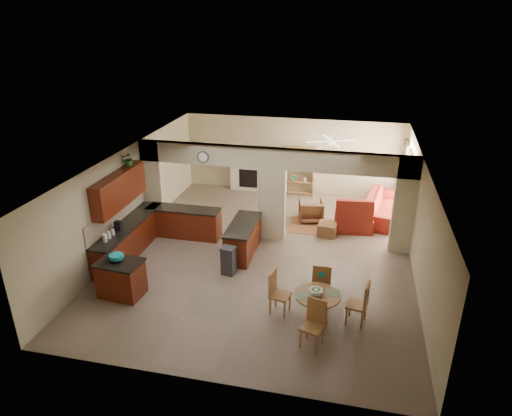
% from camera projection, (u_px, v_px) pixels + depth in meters
% --- Properties ---
extents(floor, '(10.00, 10.00, 0.00)m').
position_uv_depth(floor, '(265.00, 253.00, 12.89)').
color(floor, '#756151').
rests_on(floor, ground).
extents(ceiling, '(10.00, 10.00, 0.00)m').
position_uv_depth(ceiling, '(265.00, 158.00, 11.78)').
color(ceiling, white).
rests_on(ceiling, wall_back).
extents(wall_back, '(8.00, 0.00, 8.00)m').
position_uv_depth(wall_back, '(292.00, 156.00, 16.82)').
color(wall_back, '#C4BB8F').
rests_on(wall_back, floor).
extents(wall_front, '(8.00, 0.00, 8.00)m').
position_uv_depth(wall_front, '(207.00, 319.00, 7.85)').
color(wall_front, '#C4BB8F').
rests_on(wall_front, floor).
extents(wall_left, '(0.00, 10.00, 10.00)m').
position_uv_depth(wall_left, '(129.00, 196.00, 13.14)').
color(wall_left, '#C4BB8F').
rests_on(wall_left, floor).
extents(wall_right, '(0.00, 10.00, 10.00)m').
position_uv_depth(wall_right, '(420.00, 221.00, 11.53)').
color(wall_right, '#C4BB8F').
rests_on(wall_right, floor).
extents(partition_left_pier, '(0.60, 0.25, 2.80)m').
position_uv_depth(partition_left_pier, '(153.00, 185.00, 13.97)').
color(partition_left_pier, '#C4BB8F').
rests_on(partition_left_pier, floor).
extents(partition_center_pier, '(0.80, 0.25, 2.20)m').
position_uv_depth(partition_center_pier, '(272.00, 204.00, 13.35)').
color(partition_center_pier, '#C4BB8F').
rests_on(partition_center_pier, floor).
extents(partition_right_pier, '(0.60, 0.25, 2.80)m').
position_uv_depth(partition_right_pier, '(404.00, 205.00, 12.49)').
color(partition_right_pier, '#C4BB8F').
rests_on(partition_right_pier, floor).
extents(partition_header, '(8.00, 0.25, 0.60)m').
position_uv_depth(partition_header, '(272.00, 158.00, 12.80)').
color(partition_header, '#C4BB8F').
rests_on(partition_header, partition_center_pier).
extents(kitchen_counter, '(2.52, 3.29, 1.48)m').
position_uv_depth(kitchen_counter, '(152.00, 231.00, 13.13)').
color(kitchen_counter, '#440907').
rests_on(kitchen_counter, floor).
extents(upper_cabinets, '(0.35, 2.40, 0.90)m').
position_uv_depth(upper_cabinets, '(119.00, 189.00, 12.18)').
color(upper_cabinets, '#440907').
rests_on(upper_cabinets, wall_left).
extents(peninsula, '(0.70, 1.85, 0.91)m').
position_uv_depth(peninsula, '(243.00, 239.00, 12.73)').
color(peninsula, '#440907').
rests_on(peninsula, floor).
extents(wall_clock, '(0.34, 0.03, 0.34)m').
position_uv_depth(wall_clock, '(203.00, 157.00, 13.08)').
color(wall_clock, '#493018').
rests_on(wall_clock, partition_header).
extents(rug, '(1.60, 1.30, 0.01)m').
position_uv_depth(rug, '(315.00, 226.00, 14.53)').
color(rug, brown).
rests_on(rug, floor).
extents(fireplace, '(1.60, 0.35, 1.20)m').
position_uv_depth(fireplace, '(249.00, 174.00, 17.30)').
color(fireplace, silver).
rests_on(fireplace, floor).
extents(shelving_unit, '(1.00, 0.32, 1.80)m').
position_uv_depth(shelving_unit, '(300.00, 171.00, 16.79)').
color(shelving_unit, olive).
rests_on(shelving_unit, floor).
extents(window_a, '(0.02, 0.90, 1.90)m').
position_uv_depth(window_a, '(410.00, 196.00, 13.68)').
color(window_a, white).
rests_on(window_a, wall_right).
extents(window_b, '(0.02, 0.90, 1.90)m').
position_uv_depth(window_b, '(405.00, 178.00, 15.21)').
color(window_b, white).
rests_on(window_b, wall_right).
extents(glazed_door, '(0.02, 0.70, 2.10)m').
position_uv_depth(glazed_door, '(407.00, 191.00, 14.50)').
color(glazed_door, white).
rests_on(glazed_door, wall_right).
extents(drape_a_left, '(0.10, 0.28, 2.30)m').
position_uv_depth(drape_a_left, '(410.00, 203.00, 13.15)').
color(drape_a_left, '#3B1C17').
rests_on(drape_a_left, wall_right).
extents(drape_a_right, '(0.10, 0.28, 2.30)m').
position_uv_depth(drape_a_right, '(407.00, 189.00, 14.23)').
color(drape_a_right, '#3B1C17').
rests_on(drape_a_right, wall_right).
extents(drape_b_left, '(0.10, 0.28, 2.30)m').
position_uv_depth(drape_b_left, '(405.00, 184.00, 14.68)').
color(drape_b_left, '#3B1C17').
rests_on(drape_b_left, wall_right).
extents(drape_b_right, '(0.10, 0.28, 2.30)m').
position_uv_depth(drape_b_right, '(403.00, 172.00, 15.75)').
color(drape_b_right, '#3B1C17').
rests_on(drape_b_right, wall_right).
extents(ceiling_fan, '(1.00, 1.00, 0.10)m').
position_uv_depth(ceiling_fan, '(331.00, 141.00, 14.27)').
color(ceiling_fan, white).
rests_on(ceiling_fan, ceiling).
extents(kitchen_island, '(1.09, 0.82, 0.90)m').
position_uv_depth(kitchen_island, '(121.00, 278.00, 10.83)').
color(kitchen_island, '#440907').
rests_on(kitchen_island, floor).
extents(teal_bowl, '(0.34, 0.34, 0.16)m').
position_uv_depth(teal_bowl, '(116.00, 258.00, 10.68)').
color(teal_bowl, teal).
rests_on(teal_bowl, kitchen_island).
extents(trash_can, '(0.37, 0.33, 0.71)m').
position_uv_depth(trash_can, '(229.00, 262.00, 11.75)').
color(trash_can, '#2A292C').
rests_on(trash_can, floor).
extents(dining_table, '(1.00, 1.00, 0.68)m').
position_uv_depth(dining_table, '(317.00, 303.00, 9.89)').
color(dining_table, olive).
rests_on(dining_table, floor).
extents(fruit_bowl, '(0.29, 0.29, 0.15)m').
position_uv_depth(fruit_bowl, '(316.00, 292.00, 9.76)').
color(fruit_bowl, '#58A022').
rests_on(fruit_bowl, dining_table).
extents(sofa, '(2.80, 1.46, 0.78)m').
position_uv_depth(sofa, '(383.00, 206.00, 15.04)').
color(sofa, maroon).
rests_on(sofa, floor).
extents(chaise, '(1.22, 1.04, 0.45)m').
position_uv_depth(chaise, '(353.00, 223.00, 14.25)').
color(chaise, maroon).
rests_on(chaise, floor).
extents(armchair, '(0.90, 0.92, 0.71)m').
position_uv_depth(armchair, '(311.00, 210.00, 14.80)').
color(armchair, maroon).
rests_on(armchair, floor).
extents(ottoman, '(0.59, 0.59, 0.39)m').
position_uv_depth(ottoman, '(327.00, 229.00, 13.88)').
color(ottoman, maroon).
rests_on(ottoman, floor).
extents(plant, '(0.44, 0.41, 0.40)m').
position_uv_depth(plant, '(129.00, 158.00, 12.55)').
color(plant, '#1A4D14').
rests_on(plant, upper_cabinets).
extents(chair_north, '(0.42, 0.43, 1.02)m').
position_uv_depth(chair_north, '(322.00, 282.00, 10.50)').
color(chair_north, olive).
rests_on(chair_north, floor).
extents(chair_east, '(0.50, 0.50, 1.02)m').
position_uv_depth(chair_east, '(361.00, 302.00, 9.78)').
color(chair_east, olive).
rests_on(chair_east, floor).
extents(chair_south, '(0.53, 0.53, 1.02)m').
position_uv_depth(chair_south, '(314.00, 321.00, 9.17)').
color(chair_south, olive).
rests_on(chair_south, floor).
extents(chair_west, '(0.50, 0.50, 1.02)m').
position_uv_depth(chair_west, '(277.00, 290.00, 10.18)').
color(chair_west, olive).
rests_on(chair_west, floor).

